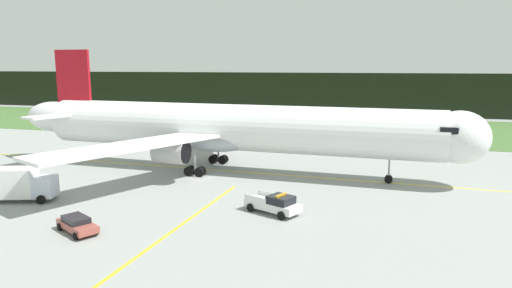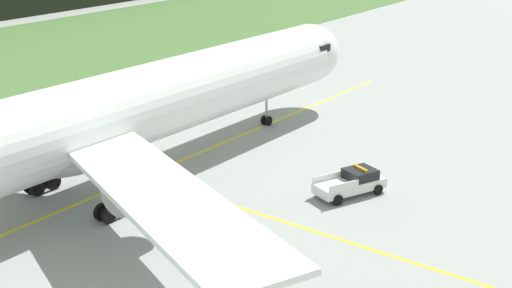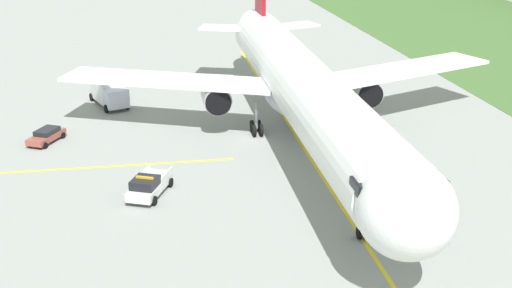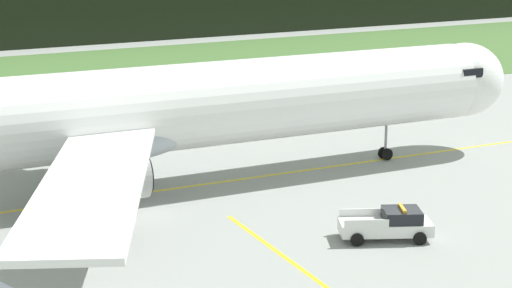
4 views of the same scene
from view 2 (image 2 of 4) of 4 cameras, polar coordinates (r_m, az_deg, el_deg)
name	(u,v)px [view 2 (image 2 of 4)]	position (r m, az deg, el deg)	size (l,w,h in m)	color
ground	(134,214)	(47.84, -10.04, -5.70)	(320.00, 320.00, 0.00)	gray
taxiway_centerline_main	(115,188)	(52.24, -11.56, -3.59)	(80.62, 0.30, 0.01)	yellow
taxiway_centerline_spur	(450,274)	(41.47, 15.65, -10.28)	(35.50, 0.30, 0.01)	yellow
airliner	(105,118)	(50.12, -12.34, 2.11)	(61.23, 46.20, 15.49)	white
ops_pickup_truck	(352,182)	(50.34, 7.90, -3.16)	(5.65, 4.05, 1.94)	silver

